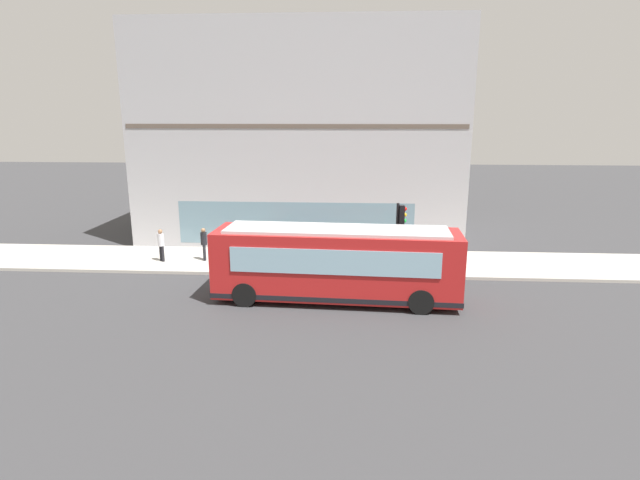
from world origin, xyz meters
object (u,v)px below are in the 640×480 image
fire_hydrant (334,249)px  pedestrian_near_hydrant (204,242)px  pedestrian_near_building_entrance (161,243)px  city_bus_nearside (336,264)px  traffic_light_near_corner (400,225)px  newspaper_vending_box (306,246)px

fire_hydrant → pedestrian_near_hydrant: (-1.28, 6.72, 0.62)m
pedestrian_near_building_entrance → city_bus_nearside: bearing=-117.1°
traffic_light_near_corner → newspaper_vending_box: (3.14, 4.70, -1.92)m
fire_hydrant → newspaper_vending_box: bearing=81.9°
pedestrian_near_hydrant → newspaper_vending_box: (1.50, -5.20, -0.53)m
traffic_light_near_corner → newspaper_vending_box: 5.97m
pedestrian_near_building_entrance → traffic_light_near_corner: bearing=-96.3°
pedestrian_near_hydrant → pedestrian_near_building_entrance: 2.17m
city_bus_nearside → traffic_light_near_corner: 4.53m
city_bus_nearside → pedestrian_near_hydrant: size_ratio=5.93×
pedestrian_near_building_entrance → newspaper_vending_box: 7.59m
city_bus_nearside → fire_hydrant: bearing=2.6°
pedestrian_near_hydrant → traffic_light_near_corner: bearing=-99.5°
fire_hydrant → pedestrian_near_hydrant: pedestrian_near_hydrant is taller
city_bus_nearside → pedestrian_near_building_entrance: bearing=62.9°
fire_hydrant → pedestrian_near_building_entrance: 9.04m
traffic_light_near_corner → pedestrian_near_building_entrance: traffic_light_near_corner is taller
pedestrian_near_building_entrance → newspaper_vending_box: bearing=-76.1°
city_bus_nearside → traffic_light_near_corner: bearing=-40.8°
fire_hydrant → newspaper_vending_box: newspaper_vending_box is taller
traffic_light_near_corner → newspaper_vending_box: size_ratio=3.78×
city_bus_nearside → pedestrian_near_hydrant: bearing=54.5°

